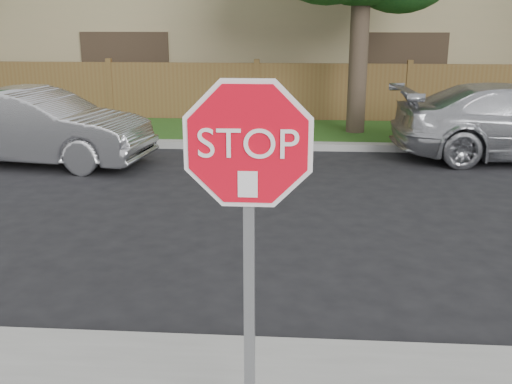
{
  "coord_description": "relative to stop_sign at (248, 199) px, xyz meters",
  "views": [
    {
      "loc": [
        1.17,
        -4.69,
        2.83
      ],
      "look_at": [
        0.89,
        -0.9,
        1.7
      ],
      "focal_mm": 42.0,
      "sensor_mm": 36.0,
      "label": 1
    }
  ],
  "objects": [
    {
      "name": "grass_strip",
      "position": [
        -0.89,
        11.28,
        -1.77
      ],
      "size": [
        70.0,
        3.0,
        0.12
      ],
      "primitive_type": "cube",
      "color": "#1E4714",
      "rests_on": "ground"
    },
    {
      "name": "fence",
      "position": [
        -0.89,
        12.88,
        -1.03
      ],
      "size": [
        70.0,
        0.12,
        1.6
      ],
      "primitive_type": "cube",
      "color": "brown",
      "rests_on": "ground"
    },
    {
      "name": "sedan_left",
      "position": [
        -4.84,
        7.96,
        -1.1
      ],
      "size": [
        4.61,
        2.12,
        1.46
      ],
      "primitive_type": "imported",
      "rotation": [
        0.0,
        0.0,
        1.44
      ],
      "color": "#A9A9AD",
      "rests_on": "ground"
    },
    {
      "name": "stop_sign",
      "position": [
        0.0,
        0.0,
        0.0
      ],
      "size": [
        1.01,
        0.13,
        2.55
      ],
      "color": "gray",
      "rests_on": "sidewalk_near"
    },
    {
      "name": "far_curb",
      "position": [
        -0.89,
        9.63,
        -1.75
      ],
      "size": [
        70.0,
        0.3,
        0.15
      ],
      "primitive_type": "cube",
      "color": "gray",
      "rests_on": "ground"
    },
    {
      "name": "ground",
      "position": [
        -0.89,
        1.48,
        -1.83
      ],
      "size": [
        90.0,
        90.0,
        0.0
      ],
      "primitive_type": "plane",
      "color": "black",
      "rests_on": "ground"
    }
  ]
}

